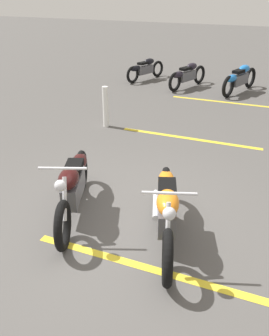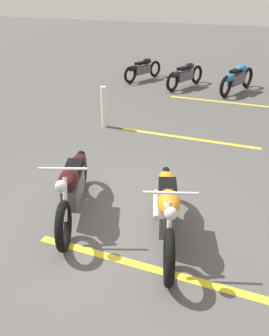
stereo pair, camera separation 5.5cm
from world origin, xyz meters
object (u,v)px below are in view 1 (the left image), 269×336
Objects in this scene: motorcycle_row_far_right at (145,69)px; motorcycle_dark_foreground at (73,185)px; bollard_post at (106,107)px; motorcycle_row_right at (187,75)px; motorcycle_row_center at (239,78)px; motorcycle_bright_foreground at (166,208)px.

motorcycle_dark_foreground is at bearing -145.43° from motorcycle_row_far_right.
motorcycle_row_far_right is 4.95m from bollard_post.
motorcycle_row_right is at bearing 161.94° from motorcycle_dark_foreground.
motorcycle_dark_foreground reaches higher than motorcycle_row_center.
motorcycle_bright_foreground is at bearing 66.47° from motorcycle_dark_foreground.
motorcycle_bright_foreground is 1.01× the size of motorcycle_dark_foreground.
motorcycle_row_center is at bearing 149.75° from motorcycle_dark_foreground.
motorcycle_row_far_right is (8.37, 2.28, -0.06)m from motorcycle_dark_foreground.
motorcycle_dark_foreground is at bearing -171.14° from motorcycle_row_center.
motorcycle_dark_foreground is at bearing -159.61° from bollard_post.
motorcycle_dark_foreground is 8.04m from motorcycle_row_center.
motorcycle_row_far_right is (8.40, 3.74, -0.06)m from motorcycle_bright_foreground.
motorcycle_bright_foreground is 4.50m from bollard_post.
motorcycle_row_right is (-0.05, 1.70, -0.03)m from motorcycle_row_center.
motorcycle_dark_foreground is 2.15× the size of bollard_post.
motorcycle_row_far_right is at bearing -176.00° from motorcycle_bright_foreground.
motorcycle_bright_foreground is 1.14× the size of motorcycle_row_far_right.
motorcycle_bright_foreground reaches higher than motorcycle_row_center.
motorcycle_row_center is (7.96, -1.12, -0.01)m from motorcycle_dark_foreground.
motorcycle_row_right is 1.06× the size of motorcycle_row_far_right.
motorcycle_bright_foreground is at bearing -142.03° from bollard_post.
bollard_post is (3.52, 1.31, 0.03)m from motorcycle_dark_foreground.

